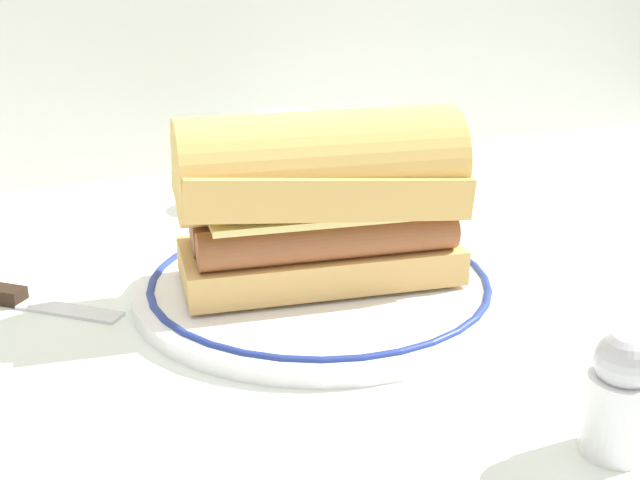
# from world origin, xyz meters

# --- Properties ---
(ground_plane) EXTENTS (1.50, 1.50, 0.00)m
(ground_plane) POSITION_xyz_m (0.00, 0.00, 0.00)
(ground_plane) COLOR white
(plate) EXTENTS (0.28, 0.28, 0.01)m
(plate) POSITION_xyz_m (-0.01, -0.00, 0.01)
(plate) COLOR white
(plate) RESTS_ON ground_plane
(sausage_sandwich) EXTENTS (0.22, 0.12, 0.13)m
(sausage_sandwich) POSITION_xyz_m (-0.01, -0.00, 0.08)
(sausage_sandwich) COLOR #E3B262
(sausage_sandwich) RESTS_ON plate
(drinking_glass) EXTENTS (0.06, 0.06, 0.09)m
(drinking_glass) POSITION_xyz_m (0.06, 0.24, 0.04)
(drinking_glass) COLOR silver
(drinking_glass) RESTS_ON ground_plane
(salt_shaker) EXTENTS (0.04, 0.04, 0.07)m
(salt_shaker) POSITION_xyz_m (0.06, -0.25, 0.03)
(salt_shaker) COLOR white
(salt_shaker) RESTS_ON ground_plane
(butter_knife) EXTENTS (0.11, 0.10, 0.01)m
(butter_knife) POSITION_xyz_m (-0.22, 0.07, 0.00)
(butter_knife) COLOR silver
(butter_knife) RESTS_ON ground_plane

